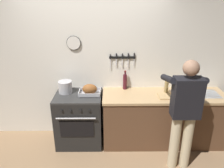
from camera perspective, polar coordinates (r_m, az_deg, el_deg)
name	(u,v)px	position (r m, az deg, el deg)	size (l,w,h in m)	color
wall_back	(92,65)	(3.78, -5.19, 5.01)	(6.00, 0.13, 2.60)	white
counter_block	(163,118)	(3.89, 13.12, -8.61)	(2.03, 0.65, 0.90)	brown
stove	(79,119)	(3.82, -8.49, -8.95)	(0.76, 0.67, 0.90)	black
person_cook	(185,109)	(3.18, 18.45, -6.31)	(0.51, 0.63, 1.66)	#C6B793
roasting_pan	(90,90)	(3.58, -5.84, -1.54)	(0.35, 0.26, 0.18)	#B7B7BC
stock_pot	(65,87)	(3.70, -12.10, -0.75)	(0.23, 0.23, 0.20)	#B7B7BC
cutting_board	(169,96)	(3.62, 14.79, -3.05)	(0.36, 0.24, 0.02)	tan
bottle_vinegar	(166,87)	(3.69, 14.00, -0.72)	(0.06, 0.06, 0.27)	#997F4C
bottle_cooking_oil	(174,88)	(3.71, 15.99, -0.96)	(0.07, 0.07, 0.25)	gold
bottle_wine_red	(125,81)	(3.75, 3.41, 0.67)	(0.07, 0.07, 0.33)	#47141E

